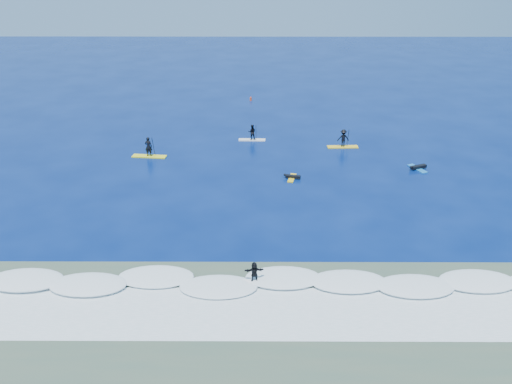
{
  "coord_description": "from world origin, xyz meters",
  "views": [
    {
      "loc": [
        -0.59,
        -39.72,
        19.94
      ],
      "look_at": [
        -0.76,
        2.26,
        0.6
      ],
      "focal_mm": 40.0,
      "sensor_mm": 36.0,
      "label": 1
    }
  ],
  "objects_px": {
    "sup_paddler_center": "(252,134)",
    "sup_paddler_right": "(343,139)",
    "sup_paddler_left": "(149,150)",
    "prone_paddler_far": "(418,168)",
    "wave_surfer": "(254,273)",
    "prone_paddler_near": "(292,177)",
    "marker_buoy": "(251,99)"
  },
  "relations": [
    {
      "from": "prone_paddler_near",
      "to": "wave_surfer",
      "type": "relative_size",
      "value": 1.0
    },
    {
      "from": "wave_surfer",
      "to": "marker_buoy",
      "type": "bearing_deg",
      "value": 83.66
    },
    {
      "from": "prone_paddler_far",
      "to": "marker_buoy",
      "type": "xyz_separation_m",
      "value": [
        -15.58,
        22.97,
        0.11
      ]
    },
    {
      "from": "sup_paddler_left",
      "to": "prone_paddler_near",
      "type": "bearing_deg",
      "value": -14.77
    },
    {
      "from": "sup_paddler_right",
      "to": "prone_paddler_near",
      "type": "distance_m",
      "value": 9.73
    },
    {
      "from": "sup_paddler_center",
      "to": "wave_surfer",
      "type": "relative_size",
      "value": 1.41
    },
    {
      "from": "sup_paddler_right",
      "to": "sup_paddler_center",
      "type": "bearing_deg",
      "value": 165.2
    },
    {
      "from": "marker_buoy",
      "to": "sup_paddler_center",
      "type": "bearing_deg",
      "value": -88.79
    },
    {
      "from": "sup_paddler_center",
      "to": "marker_buoy",
      "type": "bearing_deg",
      "value": 93.09
    },
    {
      "from": "sup_paddler_center",
      "to": "wave_surfer",
      "type": "height_order",
      "value": "sup_paddler_center"
    },
    {
      "from": "sup_paddler_right",
      "to": "prone_paddler_far",
      "type": "bearing_deg",
      "value": -45.53
    },
    {
      "from": "sup_paddler_right",
      "to": "marker_buoy",
      "type": "height_order",
      "value": "sup_paddler_right"
    },
    {
      "from": "marker_buoy",
      "to": "sup_paddler_left",
      "type": "bearing_deg",
      "value": -115.63
    },
    {
      "from": "sup_paddler_center",
      "to": "wave_surfer",
      "type": "bearing_deg",
      "value": -87.21
    },
    {
      "from": "prone_paddler_near",
      "to": "wave_surfer",
      "type": "bearing_deg",
      "value": -178.28
    },
    {
      "from": "sup_paddler_left",
      "to": "sup_paddler_center",
      "type": "xyz_separation_m",
      "value": [
        9.88,
        4.8,
        0.0
      ]
    },
    {
      "from": "sup_paddler_left",
      "to": "marker_buoy",
      "type": "height_order",
      "value": "sup_paddler_left"
    },
    {
      "from": "sup_paddler_left",
      "to": "sup_paddler_right",
      "type": "bearing_deg",
      "value": 14.57
    },
    {
      "from": "prone_paddler_far",
      "to": "prone_paddler_near",
      "type": "bearing_deg",
      "value": 76.88
    },
    {
      "from": "sup_paddler_left",
      "to": "sup_paddler_right",
      "type": "distance_m",
      "value": 19.25
    },
    {
      "from": "prone_paddler_near",
      "to": "sup_paddler_center",
      "type": "bearing_deg",
      "value": 32.68
    },
    {
      "from": "sup_paddler_center",
      "to": "sup_paddler_right",
      "type": "xyz_separation_m",
      "value": [
        9.17,
        -2.07,
        0.12
      ]
    },
    {
      "from": "wave_surfer",
      "to": "sup_paddler_left",
      "type": "bearing_deg",
      "value": 108.01
    },
    {
      "from": "prone_paddler_near",
      "to": "marker_buoy",
      "type": "relative_size",
      "value": 3.24
    },
    {
      "from": "prone_paddler_near",
      "to": "prone_paddler_far",
      "type": "height_order",
      "value": "prone_paddler_far"
    },
    {
      "from": "sup_paddler_right",
      "to": "marker_buoy",
      "type": "relative_size",
      "value": 5.12
    },
    {
      "from": "sup_paddler_center",
      "to": "sup_paddler_left",
      "type": "bearing_deg",
      "value": -152.22
    },
    {
      "from": "sup_paddler_right",
      "to": "wave_surfer",
      "type": "distance_m",
      "value": 25.98
    },
    {
      "from": "marker_buoy",
      "to": "prone_paddler_far",
      "type": "bearing_deg",
      "value": -55.86
    },
    {
      "from": "sup_paddler_right",
      "to": "marker_buoy",
      "type": "xyz_separation_m",
      "value": [
        -9.49,
        17.21,
        -0.58
      ]
    },
    {
      "from": "prone_paddler_near",
      "to": "wave_surfer",
      "type": "xyz_separation_m",
      "value": [
        -3.22,
        -16.49,
        0.66
      ]
    },
    {
      "from": "sup_paddler_center",
      "to": "marker_buoy",
      "type": "distance_m",
      "value": 15.15
    }
  ]
}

